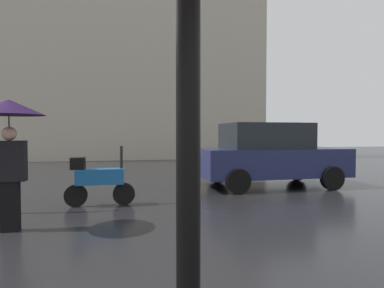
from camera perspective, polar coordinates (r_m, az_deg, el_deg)
pedestrian_with_umbrella at (r=5.65m, az=-29.55°, el=2.87°), size 1.04×1.04×2.02m
parked_scooter at (r=7.00m, az=-16.28°, el=-5.97°), size 1.42×0.32×1.23m
parked_car_left at (r=9.38m, az=13.44°, el=-1.79°), size 4.04×1.98×1.79m
building_block at (r=20.24m, az=-12.82°, el=17.34°), size 17.53×2.26×13.84m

